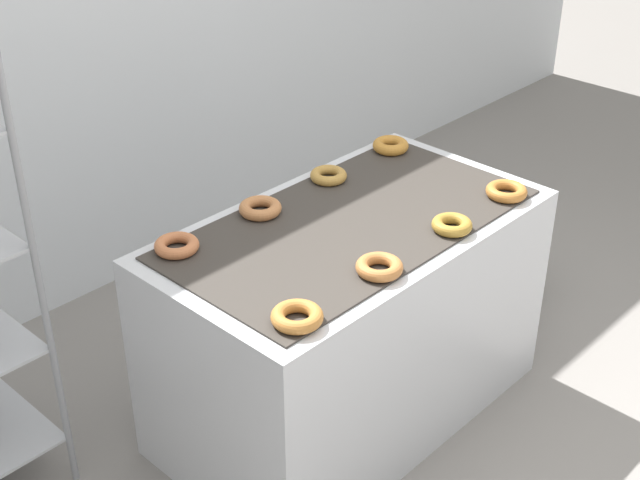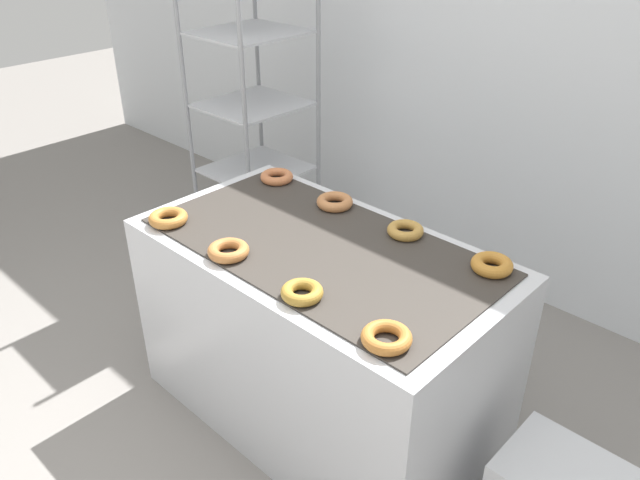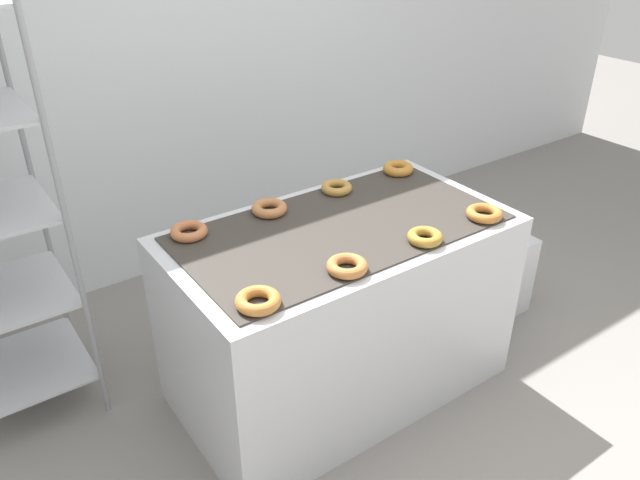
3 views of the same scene
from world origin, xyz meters
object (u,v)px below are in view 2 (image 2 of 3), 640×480
object	(u,v)px
donut_near_midright	(302,292)
donut_far_left	(277,177)
donut_near_midleft	(228,251)
donut_far_midright	(405,230)
baking_rack_cart	(253,105)
donut_far_right	(492,265)
fryer_machine	(320,334)
donut_far_midleft	(335,202)
donut_near_right	(386,337)
donut_near_left	(168,218)

from	to	relation	value
donut_near_midright	donut_far_left	size ratio (longest dim) A/B	0.94
donut_near_midleft	donut_far_midright	xyz separation A→B (m)	(0.37, 0.57, -0.00)
baking_rack_cart	donut_near_midright	world-z (taller)	baking_rack_cart
donut_far_right	donut_far_left	bearing A→B (deg)	179.90
fryer_machine	baking_rack_cart	size ratio (longest dim) A/B	0.77
donut_far_left	donut_far_midleft	distance (m)	0.37
donut_near_midright	donut_far_midright	xyz separation A→B (m)	(-0.01, 0.57, -0.00)
donut_near_midleft	donut_far_midright	world-z (taller)	donut_near_midleft
donut_far_right	donut_near_right	bearing A→B (deg)	-91.92
donut_near_left	donut_far_right	bearing A→B (deg)	27.17
donut_near_midleft	donut_far_right	xyz separation A→B (m)	(0.74, 0.57, 0.00)
fryer_machine	donut_far_right	distance (m)	0.77
baking_rack_cart	donut_far_left	size ratio (longest dim) A/B	12.64
donut_near_midleft	donut_near_right	size ratio (longest dim) A/B	1.00
donut_near_midleft	donut_near_midright	world-z (taller)	same
baking_rack_cart	donut_far_midright	bearing A→B (deg)	-17.69
donut_near_midleft	donut_far_left	xyz separation A→B (m)	(-0.36, 0.57, -0.00)
donut_near_midright	donut_far_midright	bearing A→B (deg)	90.89
donut_near_midright	donut_far_right	distance (m)	0.68
baking_rack_cart	donut_near_left	world-z (taller)	baking_rack_cart
baking_rack_cart	donut_near_left	xyz separation A→B (m)	(0.64, -1.01, -0.09)
fryer_machine	donut_near_midright	size ratio (longest dim) A/B	10.27
fryer_machine	donut_far_midleft	bearing A→B (deg)	122.67
donut_near_midleft	baking_rack_cart	bearing A→B (deg)	135.17
baking_rack_cart	donut_far_left	distance (m)	0.80
donut_near_midleft	donut_far_left	distance (m)	0.67
baking_rack_cart	donut_far_right	distance (m)	1.82
donut_near_right	donut_far_midleft	size ratio (longest dim) A/B	1.00
fryer_machine	donut_near_midleft	size ratio (longest dim) A/B	9.49
baking_rack_cart	donut_far_right	size ratio (longest dim) A/B	12.86
donut_far_midleft	donut_near_right	bearing A→B (deg)	-38.01
donut_near_midleft	donut_far_right	size ratio (longest dim) A/B	1.04
donut_near_right	donut_far_midright	xyz separation A→B (m)	(-0.35, 0.57, -0.00)
donut_near_midright	donut_far_midright	world-z (taller)	donut_near_midright
donut_near_left	donut_far_midleft	bearing A→B (deg)	55.86
donut_far_midright	donut_far_right	size ratio (longest dim) A/B	0.96
donut_far_left	donut_far_midleft	size ratio (longest dim) A/B	0.98
fryer_machine	baking_rack_cart	world-z (taller)	baking_rack_cart
donut_near_left	donut_far_midright	bearing A→B (deg)	37.50
donut_near_midright	donut_far_right	xyz separation A→B (m)	(0.36, 0.57, 0.00)
donut_near_midright	donut_near_right	distance (m)	0.34
baking_rack_cart	donut_near_midright	xyz separation A→B (m)	(1.40, -1.01, -0.09)
fryer_machine	donut_near_left	xyz separation A→B (m)	(-0.56, -0.29, 0.45)
donut_far_right	donut_near_midleft	bearing A→B (deg)	-142.55
baking_rack_cart	donut_far_midleft	world-z (taller)	baking_rack_cart
donut_far_midleft	donut_far_right	xyz separation A→B (m)	(0.73, 0.01, 0.00)
donut_near_left	donut_far_midleft	distance (m)	0.68
baking_rack_cart	donut_near_left	bearing A→B (deg)	-57.56
donut_near_midleft	donut_far_right	distance (m)	0.94
donut_far_midright	donut_far_right	xyz separation A→B (m)	(0.37, 0.00, 0.00)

